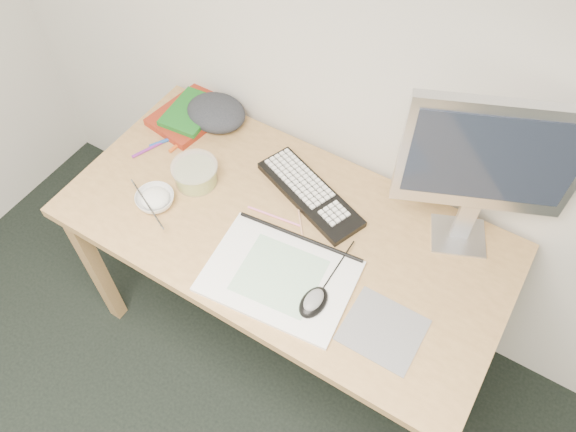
# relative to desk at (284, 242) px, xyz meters

# --- Properties ---
(desk) EXTENTS (1.40, 0.70, 0.75)m
(desk) POSITION_rel_desk_xyz_m (0.00, 0.00, 0.00)
(desk) COLOR tan
(desk) RESTS_ON ground
(mousepad) EXTENTS (0.21, 0.19, 0.00)m
(mousepad) POSITION_rel_desk_xyz_m (0.42, -0.15, 0.08)
(mousepad) COLOR slate
(mousepad) RESTS_ON desk
(sketchpad) EXTENTS (0.45, 0.35, 0.01)m
(sketchpad) POSITION_rel_desk_xyz_m (0.08, -0.16, 0.09)
(sketchpad) COLOR white
(sketchpad) RESTS_ON desk
(keyboard) EXTENTS (0.42, 0.27, 0.02)m
(keyboard) POSITION_rel_desk_xyz_m (0.01, 0.15, 0.09)
(keyboard) COLOR black
(keyboard) RESTS_ON desk
(monitor) EXTENTS (0.44, 0.21, 0.55)m
(monitor) POSITION_rel_desk_xyz_m (0.48, 0.25, 0.42)
(monitor) COLOR silver
(monitor) RESTS_ON desk
(mouse) EXTENTS (0.07, 0.11, 0.04)m
(mouse) POSITION_rel_desk_xyz_m (0.21, -0.19, 0.11)
(mouse) COLOR black
(mouse) RESTS_ON sketchpad
(rice_bowl) EXTENTS (0.14, 0.14, 0.04)m
(rice_bowl) POSITION_rel_desk_xyz_m (-0.40, -0.14, 0.10)
(rice_bowl) COLOR white
(rice_bowl) RESTS_ON desk
(chopsticks) EXTENTS (0.21, 0.11, 0.02)m
(chopsticks) POSITION_rel_desk_xyz_m (-0.40, -0.17, 0.12)
(chopsticks) COLOR silver
(chopsticks) RESTS_ON rice_bowl
(fruit_tub) EXTENTS (0.17, 0.17, 0.07)m
(fruit_tub) POSITION_rel_desk_xyz_m (-0.34, 0.01, 0.12)
(fruit_tub) COLOR gold
(fruit_tub) RESTS_ON desk
(book_red) EXTENTS (0.24, 0.29, 0.03)m
(book_red) POSITION_rel_desk_xyz_m (-0.55, 0.24, 0.10)
(book_red) COLOR maroon
(book_red) RESTS_ON desk
(book_green) EXTENTS (0.17, 0.22, 0.02)m
(book_green) POSITION_rel_desk_xyz_m (-0.54, 0.23, 0.12)
(book_green) COLOR #18611C
(book_green) RESTS_ON book_red
(cloth_lump) EXTENTS (0.20, 0.18, 0.08)m
(cloth_lump) POSITION_rel_desk_xyz_m (-0.45, 0.27, 0.12)
(cloth_lump) COLOR #24262C
(cloth_lump) RESTS_ON desk
(pencil_pink) EXTENTS (0.18, 0.03, 0.01)m
(pencil_pink) POSITION_rel_desk_xyz_m (-0.05, 0.02, 0.09)
(pencil_pink) COLOR pink
(pencil_pink) RESTS_ON desk
(pencil_tan) EXTENTS (0.11, 0.14, 0.01)m
(pencil_tan) POSITION_rel_desk_xyz_m (0.06, 0.01, 0.09)
(pencil_tan) COLOR tan
(pencil_tan) RESTS_ON desk
(pencil_black) EXTENTS (0.17, 0.04, 0.01)m
(pencil_black) POSITION_rel_desk_xyz_m (0.12, 0.09, 0.09)
(pencil_black) COLOR black
(pencil_black) RESTS_ON desk
(marker_blue) EXTENTS (0.08, 0.13, 0.01)m
(marker_blue) POSITION_rel_desk_xyz_m (-0.54, 0.10, 0.09)
(marker_blue) COLOR #1E49A2
(marker_blue) RESTS_ON desk
(marker_orange) EXTENTS (0.03, 0.14, 0.01)m
(marker_orange) POSITION_rel_desk_xyz_m (-0.49, 0.13, 0.09)
(marker_orange) COLOR #CC5218
(marker_orange) RESTS_ON desk
(marker_purple) EXTENTS (0.06, 0.12, 0.01)m
(marker_purple) POSITION_rel_desk_xyz_m (-0.57, 0.03, 0.09)
(marker_purple) COLOR #752484
(marker_purple) RESTS_ON desk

